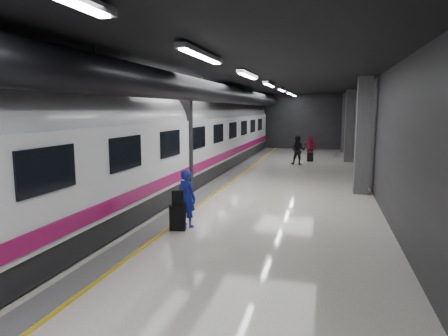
% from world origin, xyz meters
% --- Properties ---
extents(ground, '(40.00, 40.00, 0.00)m').
position_xyz_m(ground, '(0.00, 0.00, 0.00)').
color(ground, white).
rests_on(ground, ground).
extents(platform_hall, '(10.02, 40.02, 4.51)m').
position_xyz_m(platform_hall, '(-0.29, 0.96, 3.54)').
color(platform_hall, black).
rests_on(platform_hall, ground).
extents(train, '(3.05, 38.00, 4.05)m').
position_xyz_m(train, '(-3.25, -0.00, 2.07)').
color(train, black).
rests_on(train, ground).
extents(traveler_main, '(0.70, 0.60, 1.63)m').
position_xyz_m(traveler_main, '(-0.52, -3.98, 0.81)').
color(traveler_main, blue).
rests_on(traveler_main, ground).
extents(suitcase_main, '(0.47, 0.35, 0.69)m').
position_xyz_m(suitcase_main, '(-0.65, -4.35, 0.35)').
color(suitcase_main, black).
rests_on(suitcase_main, ground).
extents(shoulder_bag, '(0.34, 0.24, 0.40)m').
position_xyz_m(shoulder_bag, '(-0.64, -4.37, 0.90)').
color(shoulder_bag, black).
rests_on(shoulder_bag, suitcase_main).
extents(traveler_far_a, '(0.89, 0.72, 1.73)m').
position_xyz_m(traveler_far_a, '(1.56, 9.76, 0.87)').
color(traveler_far_a, black).
rests_on(traveler_far_a, ground).
extents(traveler_far_b, '(0.99, 0.45, 1.65)m').
position_xyz_m(traveler_far_b, '(2.16, 11.76, 0.82)').
color(traveler_far_b, maroon).
rests_on(traveler_far_b, ground).
extents(suitcase_far, '(0.39, 0.26, 0.57)m').
position_xyz_m(suitcase_far, '(2.21, 11.48, 0.28)').
color(suitcase_far, black).
rests_on(suitcase_far, ground).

